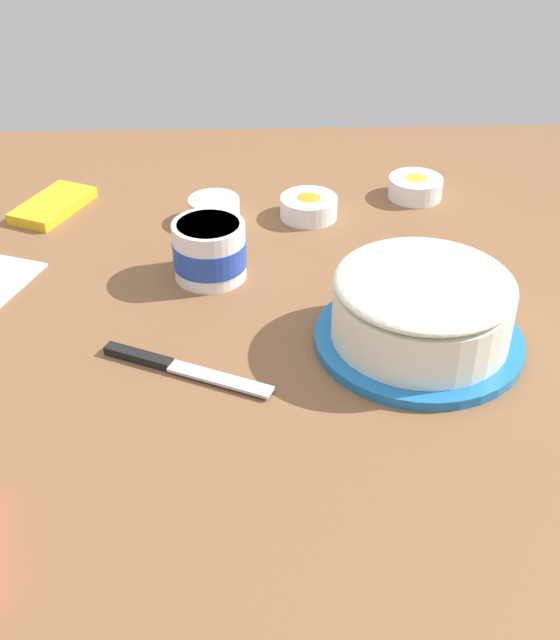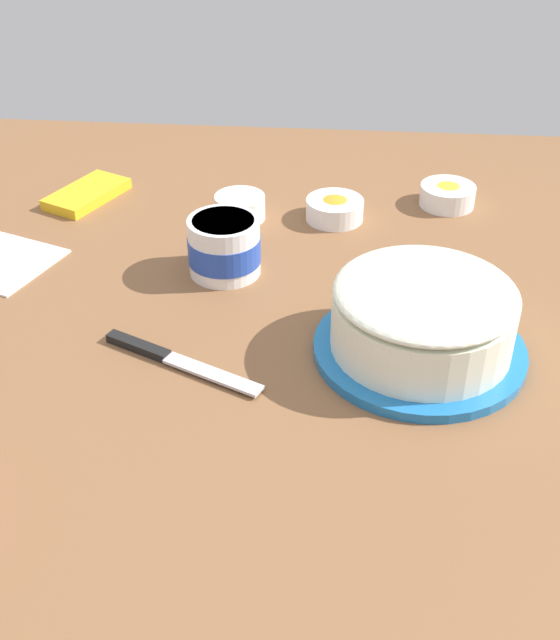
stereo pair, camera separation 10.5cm
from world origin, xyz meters
The scene contains 8 objects.
ground_plane centered at (0.00, 0.00, 0.00)m, with size 1.54×1.54×0.00m, color brown.
frosted_cake centered at (0.02, 0.28, 0.05)m, with size 0.28×0.28×0.12m.
frosting_tub centered at (-0.17, 0.00, 0.05)m, with size 0.11×0.11×0.09m.
spreading_knife centered at (0.06, -0.04, 0.01)m, with size 0.12×0.22×0.01m.
sprinkle_bowl_green centered at (-0.35, 0.00, 0.02)m, with size 0.09×0.09×0.04m.
sprinkle_bowl_orange centered at (-0.36, 0.16, 0.02)m, with size 0.10×0.10×0.04m.
sprinkle_bowl_yellow centered at (-0.43, 0.36, 0.02)m, with size 0.10×0.10×0.04m.
candy_box_upper centered at (-0.40, -0.28, 0.01)m, with size 0.15×0.08×0.02m, color yellow.
Camera 1 is at (0.87, 0.07, 0.63)m, focal length 44.79 mm.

